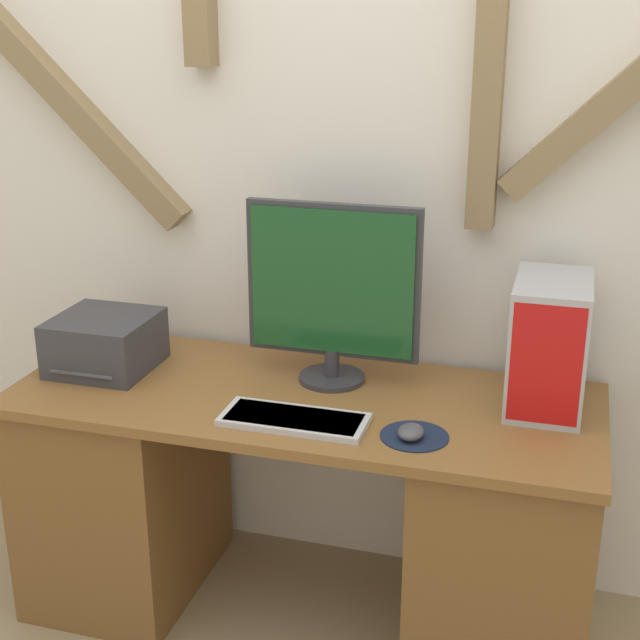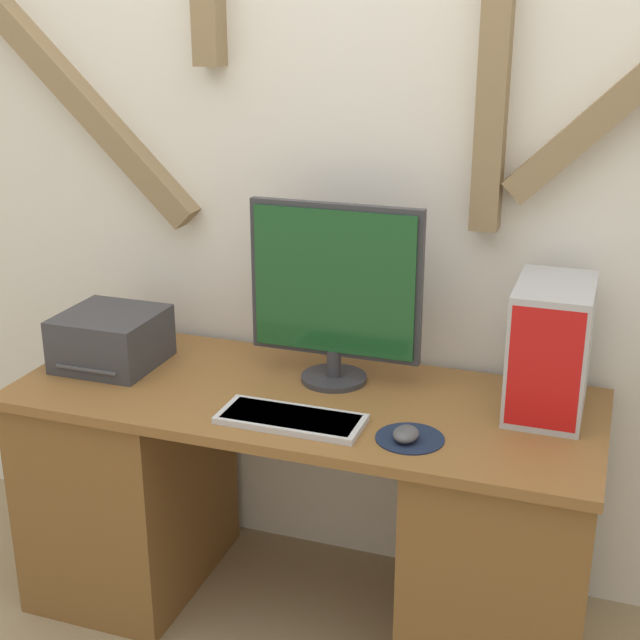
{
  "view_description": "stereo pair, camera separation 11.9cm",
  "coord_description": "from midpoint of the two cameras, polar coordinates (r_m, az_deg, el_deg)",
  "views": [
    {
      "loc": [
        0.71,
        -1.9,
        1.8
      ],
      "look_at": [
        0.05,
        0.33,
        0.98
      ],
      "focal_mm": 50.0,
      "sensor_mm": 36.0,
      "label": 1
    },
    {
      "loc": [
        0.82,
        -1.86,
        1.8
      ],
      "look_at": [
        0.05,
        0.33,
        0.98
      ],
      "focal_mm": 50.0,
      "sensor_mm": 36.0,
      "label": 2
    }
  ],
  "objects": [
    {
      "name": "keyboard",
      "position": [
        2.41,
        -3.09,
        -6.38
      ],
      "size": [
        0.39,
        0.16,
        0.02
      ],
      "color": "silver",
      "rests_on": "desk"
    },
    {
      "name": "computer_tower",
      "position": [
        2.5,
        13.13,
        -1.52
      ],
      "size": [
        0.2,
        0.33,
        0.36
      ],
      "color": "#B2B2B7",
      "rests_on": "desk"
    },
    {
      "name": "printer",
      "position": [
        2.82,
        -14.78,
        -1.43
      ],
      "size": [
        0.29,
        0.3,
        0.17
      ],
      "color": "#38383D",
      "rests_on": "desk"
    },
    {
      "name": "mouse",
      "position": [
        2.32,
        4.37,
        -7.18
      ],
      "size": [
        0.07,
        0.08,
        0.04
      ],
      "color": "#4C4C51",
      "rests_on": "mousepad"
    },
    {
      "name": "monitor",
      "position": [
        2.57,
        -0.51,
        2.01
      ],
      "size": [
        0.51,
        0.2,
        0.54
      ],
      "color": "#333338",
      "rests_on": "desk"
    },
    {
      "name": "wall_back",
      "position": [
        2.75,
        0.03,
        10.39
      ],
      "size": [
        6.4,
        0.13,
        2.91
      ],
      "color": "white",
      "rests_on": "ground_plane"
    },
    {
      "name": "desk",
      "position": [
        2.74,
        -2.32,
        -11.66
      ],
      "size": [
        1.69,
        0.67,
        0.74
      ],
      "color": "brown",
      "rests_on": "ground_plane"
    },
    {
      "name": "mousepad",
      "position": [
        2.34,
        4.61,
        -7.44
      ],
      "size": [
        0.18,
        0.18,
        0.0
      ],
      "color": "#19233D",
      "rests_on": "desk"
    }
  ]
}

